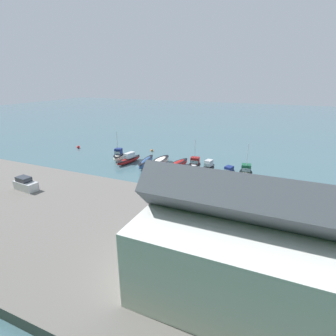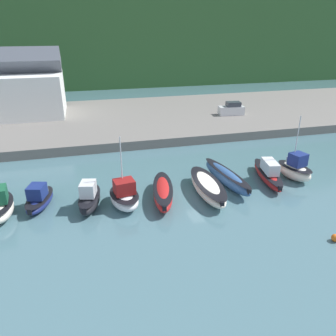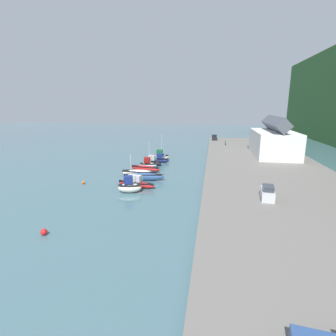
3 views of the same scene
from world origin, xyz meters
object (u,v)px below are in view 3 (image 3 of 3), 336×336
moored_boat_3 (148,164)px  moored_boat_5 (140,173)px  moored_boat_7 (136,183)px  parked_car_1 (268,193)px  person_on_quay (226,142)px  moored_boat_1 (161,159)px  mooring_buoy_1 (83,182)px  moored_boat_0 (160,156)px  mooring_buoy_0 (44,232)px  moored_boat_6 (144,177)px  pickup_truck_0 (214,138)px  moored_boat_8 (130,186)px  moored_boat_2 (153,162)px  moored_boat_4 (145,168)px

moored_boat_3 → moored_boat_5: size_ratio=0.82×
moored_boat_7 → parked_car_1: bearing=86.3°
parked_car_1 → person_on_quay: 54.30m
moored_boat_1 → mooring_buoy_1: moored_boat_1 is taller
moored_boat_5 → parked_car_1: size_ratio=1.84×
moored_boat_0 → moored_boat_1: bearing=8.4°
moored_boat_1 → mooring_buoy_0: (42.63, -5.71, -0.41)m
mooring_buoy_1 → moored_boat_5: bearing=125.8°
moored_boat_1 → mooring_buoy_1: bearing=-10.8°
moored_boat_6 → parked_car_1: parked_car_1 is taller
moored_boat_7 → mooring_buoy_1: size_ratio=12.87×
moored_boat_6 → mooring_buoy_1: moored_boat_6 is taller
moored_boat_3 → moored_boat_6: (10.77, 1.81, -0.16)m
moored_boat_1 → person_on_quay: size_ratio=2.32×
moored_boat_3 → pickup_truck_0: (-47.75, 15.98, 1.08)m
moored_boat_8 → parked_car_1: bearing=68.2°
moored_boat_0 → moored_boat_3: moored_boat_0 is taller
parked_car_1 → mooring_buoy_0: bearing=-147.6°
moored_boat_2 → moored_boat_8: bearing=15.1°
moored_boat_0 → parked_car_1: (31.91, 22.90, 1.13)m
moored_boat_1 → moored_boat_7: size_ratio=0.64×
pickup_truck_0 → mooring_buoy_0: (82.89, -19.91, -1.68)m
moored_boat_0 → moored_boat_7: moored_boat_0 is taller
moored_boat_2 → moored_boat_8: (21.43, 0.75, 0.16)m
parked_car_1 → person_on_quay: (-54.15, -4.00, 0.18)m
moored_boat_0 → pickup_truck_0: 40.02m
moored_boat_3 → moored_boat_1: bearing=158.0°
mooring_buoy_0 → mooring_buoy_1: mooring_buoy_0 is taller
moored_boat_2 → moored_boat_4: 6.73m
pickup_truck_0 → mooring_buoy_1: (62.69, -25.28, -1.78)m
moored_boat_4 → person_on_quay: person_on_quay is taller
moored_boat_0 → pickup_truck_0: moored_boat_0 is taller
moored_boat_5 → moored_boat_8: bearing=7.2°
moored_boat_0 → person_on_quay: 29.21m
moored_boat_5 → moored_boat_8: size_ratio=1.17×
moored_boat_1 → moored_boat_8: size_ratio=0.72×
moored_boat_0 → moored_boat_6: (21.45, 0.88, -0.20)m
moored_boat_3 → mooring_buoy_0: 35.36m
moored_boat_8 → mooring_buoy_0: moored_boat_8 is taller
moored_boat_0 → moored_boat_5: (18.78, -0.73, -0.24)m
moored_boat_1 → moored_boat_3: moored_boat_3 is taller
mooring_buoy_0 → pickup_truck_0: bearing=166.5°
moored_boat_1 → moored_boat_6: bearing=15.6°
moored_boat_4 → moored_boat_5: 4.44m
moored_boat_8 → moored_boat_2: bearing=167.5°
moored_boat_1 → mooring_buoy_0: moored_boat_1 is taller
moored_boat_7 → mooring_buoy_1: (-0.45, -10.85, -0.55)m
moored_boat_4 → mooring_buoy_1: 14.81m
moored_boat_3 → moored_boat_8: size_ratio=0.96×
pickup_truck_0 → moored_boat_0: bearing=-115.4°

